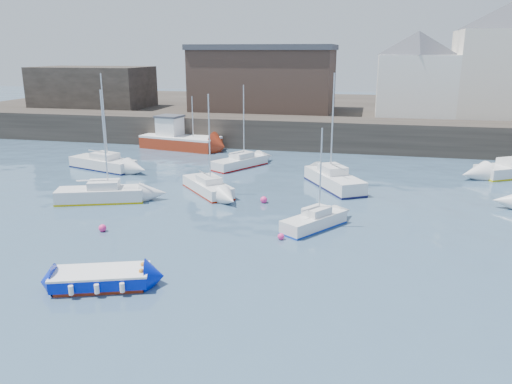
% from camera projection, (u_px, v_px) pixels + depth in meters
% --- Properties ---
extents(water, '(220.00, 220.00, 0.00)m').
position_uv_depth(water, '(187.00, 312.00, 19.15)').
color(water, '#2D4760').
rests_on(water, ground).
extents(quay_wall, '(90.00, 5.00, 3.00)m').
position_uv_depth(quay_wall, '(305.00, 133.00, 51.59)').
color(quay_wall, '#28231E').
rests_on(quay_wall, ground).
extents(land_strip, '(90.00, 32.00, 2.80)m').
position_uv_depth(land_strip, '(322.00, 114.00, 68.51)').
color(land_strip, '#28231E').
rests_on(land_strip, ground).
extents(bldg_east_a, '(13.36, 13.36, 11.80)m').
position_uv_depth(bldg_east_a, '(507.00, 60.00, 51.91)').
color(bldg_east_a, beige).
rests_on(bldg_east_a, land_strip).
extents(bldg_east_d, '(11.14, 11.14, 8.95)m').
position_uv_depth(bldg_east_d, '(416.00, 73.00, 53.75)').
color(bldg_east_d, white).
rests_on(bldg_east_d, land_strip).
extents(warehouse, '(16.40, 10.40, 7.60)m').
position_uv_depth(warehouse, '(265.00, 78.00, 58.98)').
color(warehouse, '#3D2D26').
rests_on(warehouse, land_strip).
extents(bldg_west, '(14.00, 8.00, 5.00)m').
position_uv_depth(bldg_west, '(93.00, 87.00, 63.09)').
color(bldg_west, '#353028').
rests_on(bldg_west, land_strip).
extents(blue_dinghy, '(4.34, 2.95, 0.76)m').
position_uv_depth(blue_dinghy, '(101.00, 278.00, 21.08)').
color(blue_dinghy, maroon).
rests_on(blue_dinghy, ground).
extents(fishing_boat, '(8.58, 4.58, 5.39)m').
position_uv_depth(fishing_boat, '(178.00, 138.00, 51.17)').
color(fishing_boat, maroon).
rests_on(fishing_boat, ground).
extents(sailboat_a, '(5.92, 3.60, 7.34)m').
position_uv_depth(sailboat_a, '(101.00, 194.00, 33.14)').
color(sailboat_a, silver).
rests_on(sailboat_a, ground).
extents(sailboat_b, '(4.87, 5.17, 6.94)m').
position_uv_depth(sailboat_b, '(208.00, 186.00, 35.27)').
color(sailboat_b, silver).
rests_on(sailboat_b, ground).
extents(sailboat_c, '(3.57, 4.33, 5.67)m').
position_uv_depth(sailboat_c, '(314.00, 221.00, 28.14)').
color(sailboat_c, silver).
rests_on(sailboat_c, ground).
extents(sailboat_e, '(6.50, 3.77, 7.97)m').
position_uv_depth(sailboat_e, '(103.00, 163.00, 42.31)').
color(sailboat_e, silver).
rests_on(sailboat_e, ground).
extents(sailboat_f, '(4.99, 6.44, 8.20)m').
position_uv_depth(sailboat_f, '(334.00, 180.00, 36.62)').
color(sailboat_f, silver).
rests_on(sailboat_f, ground).
extents(sailboat_h, '(4.25, 5.54, 6.97)m').
position_uv_depth(sailboat_h, '(240.00, 162.00, 43.04)').
color(sailboat_h, silver).
rests_on(sailboat_h, ground).
extents(buoy_near, '(0.43, 0.43, 0.43)m').
position_uv_depth(buoy_near, '(103.00, 231.00, 27.76)').
color(buoy_near, '#FF2D82').
rests_on(buoy_near, ground).
extents(buoy_mid, '(0.37, 0.37, 0.37)m').
position_uv_depth(buoy_mid, '(281.00, 239.00, 26.57)').
color(buoy_mid, '#FF2D82').
rests_on(buoy_mid, ground).
extents(buoy_far, '(0.45, 0.45, 0.45)m').
position_uv_depth(buoy_far, '(264.00, 203.00, 33.00)').
color(buoy_far, '#FF2D82').
rests_on(buoy_far, ground).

